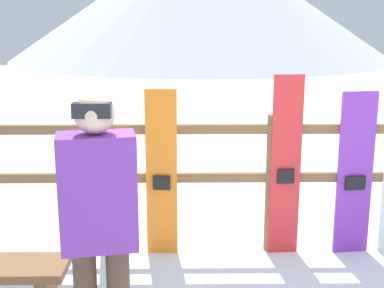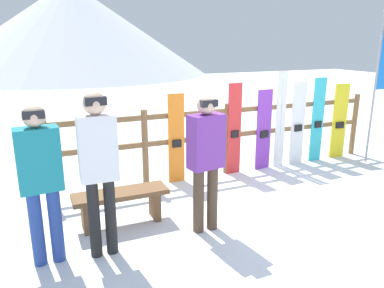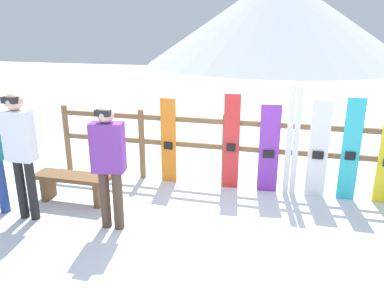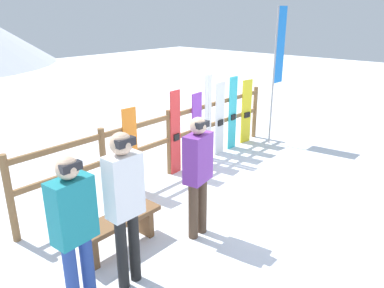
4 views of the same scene
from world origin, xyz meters
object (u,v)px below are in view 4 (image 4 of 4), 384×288
Objects in this scene: person_white at (125,198)px; bench at (118,226)px; snowboard_orange at (131,152)px; snowboard_purple at (197,129)px; person_teal at (74,225)px; snowboard_red at (176,133)px; snowboard_yellow at (246,112)px; snowboard_cyan at (233,114)px; rental_flag at (278,59)px; person_purple at (198,169)px; ski_pair_white at (208,118)px; snowboard_white at (220,119)px.

bench is at bearing 61.44° from person_white.
snowboard_orange reaches higher than snowboard_purple.
person_teal is (-0.56, 0.07, -0.08)m from person_white.
snowboard_red reaches higher than snowboard_yellow.
person_white is 5.19m from snowboard_yellow.
snowboard_cyan reaches higher than snowboard_red.
rental_flag is at bearing -47.10° from snowboard_yellow.
person_purple reaches higher than snowboard_cyan.
bench is 5.27m from rental_flag.
snowboard_red reaches higher than snowboard_orange.
bench is 4.71m from snowboard_yellow.
bench is 0.74× the size of snowboard_cyan.
rental_flag is at bearing -14.22° from ski_pair_white.
person_teal reaches higher than snowboard_red.
ski_pair_white is (4.05, 1.64, -0.11)m from person_teal.
snowboard_orange is 2.85m from snowboard_cyan.
person_teal is at bearing -163.28° from snowboard_yellow.
snowboard_purple is (3.71, 1.64, -0.26)m from person_teal.
ski_pair_white reaches higher than person_teal.
person_teal is 1.15× the size of snowboard_yellow.
snowboard_orange reaches higher than bench.
snowboard_orange is at bearing 180.00° from snowboard_purple.
person_purple reaches higher than snowboard_orange.
snowboard_yellow is at bearing -0.14° from ski_pair_white.
snowboard_red is at bearing 170.60° from rental_flag.
person_white is 1.11× the size of snowboard_cyan.
snowboard_purple is (2.82, 1.10, 0.39)m from bench.
person_purple is (0.90, -0.55, 0.65)m from bench.
snowboard_cyan is (1.79, 0.00, 0.01)m from snowboard_red.
ski_pair_white is 1.19× the size of snowboard_yellow.
snowboard_purple is at bearing -0.01° from snowboard_red.
snowboard_cyan is at bearing 0.00° from snowboard_red.
snowboard_purple reaches higher than bench.
person_teal is 3.52m from snowboard_red.
snowboard_white is at bearing -179.99° from snowboard_cyan.
bench is 3.05m from snowboard_purple.
person_teal reaches higher than snowboard_orange.
person_white is at bearing -160.73° from snowboard_yellow.
person_teal is (-0.89, -0.53, 0.65)m from bench.
ski_pair_white is 0.58× the size of rental_flag.
person_purple reaches higher than snowboard_yellow.
rental_flag is (0.42, -0.46, 1.18)m from snowboard_yellow.
snowboard_orange is at bearing -180.00° from snowboard_yellow.
snowboard_red is at bearing 179.99° from snowboard_purple.
snowboard_purple is (1.92, 1.65, -0.26)m from person_purple.
bench is 0.81× the size of snowboard_orange.
ski_pair_white reaches higher than snowboard_purple.
snowboard_white reaches higher than bench.
snowboard_yellow is at bearing 0.00° from snowboard_orange.
snowboard_red is 1.10× the size of snowboard_purple.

